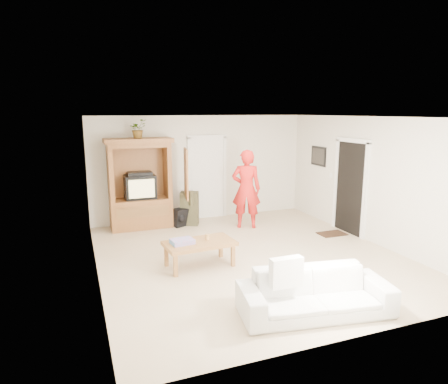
% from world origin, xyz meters
% --- Properties ---
extents(floor, '(6.00, 6.00, 0.00)m').
position_xyz_m(floor, '(0.00, 0.00, 0.00)').
color(floor, tan).
rests_on(floor, ground).
extents(ceiling, '(6.00, 6.00, 0.00)m').
position_xyz_m(ceiling, '(0.00, 0.00, 2.60)').
color(ceiling, white).
rests_on(ceiling, floor).
extents(wall_back, '(5.50, 0.00, 5.50)m').
position_xyz_m(wall_back, '(0.00, 3.00, 1.30)').
color(wall_back, silver).
rests_on(wall_back, floor).
extents(wall_front, '(5.50, 0.00, 5.50)m').
position_xyz_m(wall_front, '(0.00, -3.00, 1.30)').
color(wall_front, silver).
rests_on(wall_front, floor).
extents(wall_left, '(0.00, 6.00, 6.00)m').
position_xyz_m(wall_left, '(-2.75, 0.00, 1.30)').
color(wall_left, silver).
rests_on(wall_left, floor).
extents(wall_right, '(0.00, 6.00, 6.00)m').
position_xyz_m(wall_right, '(2.75, 0.00, 1.30)').
color(wall_right, silver).
rests_on(wall_right, floor).
extents(armoire, '(1.82, 1.14, 2.10)m').
position_xyz_m(armoire, '(-1.58, 2.66, 0.91)').
color(armoire, brown).
rests_on(armoire, floor).
extents(door_back, '(0.85, 0.05, 2.04)m').
position_xyz_m(door_back, '(0.15, 2.97, 1.02)').
color(door_back, white).
rests_on(door_back, floor).
extents(doorway_right, '(0.05, 0.90, 2.04)m').
position_xyz_m(doorway_right, '(2.73, 0.60, 1.02)').
color(doorway_right, black).
rests_on(doorway_right, floor).
extents(framed_picture, '(0.03, 0.60, 0.48)m').
position_xyz_m(framed_picture, '(2.73, 1.90, 1.60)').
color(framed_picture, black).
rests_on(framed_picture, wall_right).
extents(doormat, '(0.60, 0.40, 0.02)m').
position_xyz_m(doormat, '(2.30, 0.60, 0.01)').
color(doormat, '#382316').
rests_on(doormat, floor).
extents(plant, '(0.50, 0.49, 0.43)m').
position_xyz_m(plant, '(-1.60, 2.63, 2.31)').
color(plant, '#4C7238').
rests_on(plant, armoire).
extents(man, '(0.79, 0.68, 1.85)m').
position_xyz_m(man, '(0.72, 1.79, 0.92)').
color(man, red).
rests_on(man, floor).
extents(sofa, '(2.15, 1.12, 0.60)m').
position_xyz_m(sofa, '(-0.07, -2.32, 0.30)').
color(sofa, silver).
rests_on(sofa, floor).
extents(coffee_table, '(1.27, 0.77, 0.46)m').
position_xyz_m(coffee_table, '(-1.03, -0.14, 0.40)').
color(coffee_table, olive).
rests_on(coffee_table, floor).
extents(towel, '(0.41, 0.33, 0.08)m').
position_xyz_m(towel, '(-1.34, -0.14, 0.50)').
color(towel, '#CD4479').
rests_on(towel, coffee_table).
extents(candle, '(0.08, 0.08, 0.10)m').
position_xyz_m(candle, '(-0.86, -0.09, 0.51)').
color(candle, tan).
rests_on(candle, coffee_table).
extents(backpack_black, '(0.40, 0.33, 0.43)m').
position_xyz_m(backpack_black, '(-0.72, 2.39, 0.22)').
color(backpack_black, black).
rests_on(backpack_black, floor).
extents(backpack_olive, '(0.51, 0.46, 0.80)m').
position_xyz_m(backpack_olive, '(-0.47, 2.48, 0.40)').
color(backpack_olive, '#47442B').
rests_on(backpack_olive, floor).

